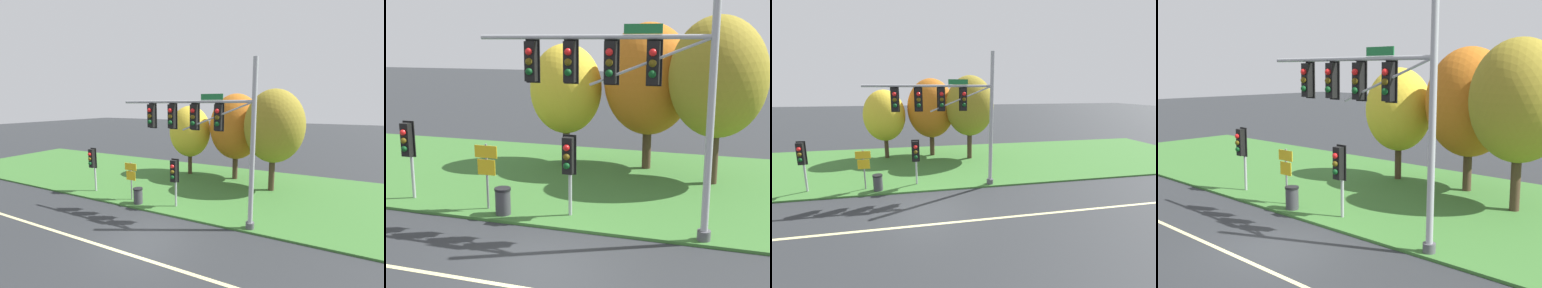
{
  "view_description": "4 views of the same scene",
  "coord_description": "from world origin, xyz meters",
  "views": [
    {
      "loc": [
        6.49,
        -8.54,
        5.87
      ],
      "look_at": [
        0.72,
        3.39,
        3.83
      ],
      "focal_mm": 24.0,
      "sensor_mm": 36.0,
      "label": 1
    },
    {
      "loc": [
        4.42,
        -11.0,
        5.91
      ],
      "look_at": [
        -0.03,
        3.25,
        2.68
      ],
      "focal_mm": 45.0,
      "sensor_mm": 36.0,
      "label": 2
    },
    {
      "loc": [
        -0.4,
        -11.57,
        5.89
      ],
      "look_at": [
        2.51,
        3.57,
        2.52
      ],
      "focal_mm": 24.0,
      "sensor_mm": 36.0,
      "label": 3
    },
    {
      "loc": [
        11.74,
        -9.15,
        5.64
      ],
      "look_at": [
        0.48,
        3.11,
        3.07
      ],
      "focal_mm": 45.0,
      "sensor_mm": 36.0,
      "label": 4
    }
  ],
  "objects": [
    {
      "name": "pedestrian_signal_further_along",
      "position": [
        -0.44,
        3.5,
        2.08
      ],
      "size": [
        0.46,
        0.55,
        2.79
      ],
      "color": "#9EA0A5",
      "rests_on": "grass_verge"
    },
    {
      "name": "tree_behind_signpost",
      "position": [
        4.01,
        8.94,
        4.45
      ],
      "size": [
        3.88,
        3.88,
        6.8
      ],
      "color": "#423021",
      "rests_on": "grass_verge"
    },
    {
      "name": "tree_left_of_mast",
      "position": [
        1.0,
        10.56,
        4.18
      ],
      "size": [
        4.0,
        4.0,
        6.6
      ],
      "color": "#423021",
      "rests_on": "grass_verge"
    },
    {
      "name": "route_sign_post",
      "position": [
        -3.4,
        3.41,
        1.63
      ],
      "size": [
        0.84,
        0.08,
        2.33
      ],
      "color": "slate",
      "rests_on": "grass_verge"
    },
    {
      "name": "lane_stripe",
      "position": [
        0.0,
        -1.2,
        0.0
      ],
      "size": [
        36.0,
        0.16,
        0.01
      ],
      "primitive_type": "cube",
      "color": "beige",
      "rests_on": "ground"
    },
    {
      "name": "tree_nearest_road",
      "position": [
        -2.84,
        10.37,
        3.66
      ],
      "size": [
        3.36,
        3.36,
        5.67
      ],
      "color": "#423021",
      "rests_on": "grass_verge"
    },
    {
      "name": "pedestrian_signal_near_kerb",
      "position": [
        -6.62,
        3.48,
        2.21
      ],
      "size": [
        0.46,
        0.55,
        2.94
      ],
      "color": "#9EA0A5",
      "rests_on": "grass_verge"
    },
    {
      "name": "traffic_signal_mast",
      "position": [
        1.68,
        2.85,
        4.8
      ],
      "size": [
        7.28,
        0.49,
        7.8
      ],
      "color": "#9EA0A5",
      "rests_on": "grass_verge"
    },
    {
      "name": "grass_verge",
      "position": [
        0.0,
        8.25,
        0.05
      ],
      "size": [
        48.0,
        11.5,
        0.1
      ],
      "primitive_type": "cube",
      "color": "#386B2D",
      "rests_on": "ground"
    },
    {
      "name": "trash_bin",
      "position": [
        -2.64,
        3.06,
        0.57
      ],
      "size": [
        0.56,
        0.56,
        0.93
      ],
      "color": "#38383D",
      "rests_on": "grass_verge"
    },
    {
      "name": "ground_plane",
      "position": [
        0.0,
        0.0,
        0.0
      ],
      "size": [
        160.0,
        160.0,
        0.0
      ],
      "primitive_type": "plane",
      "color": "#282B2D"
    }
  ]
}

